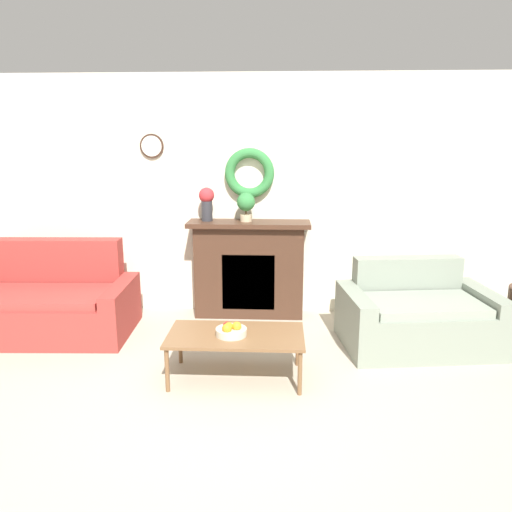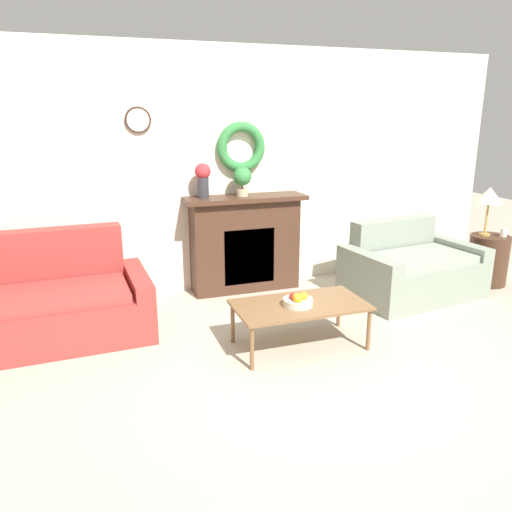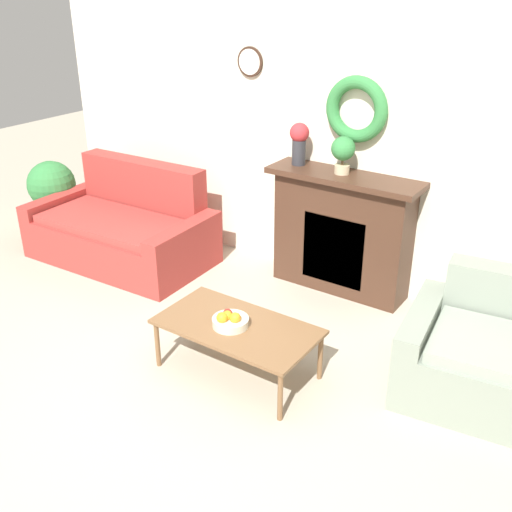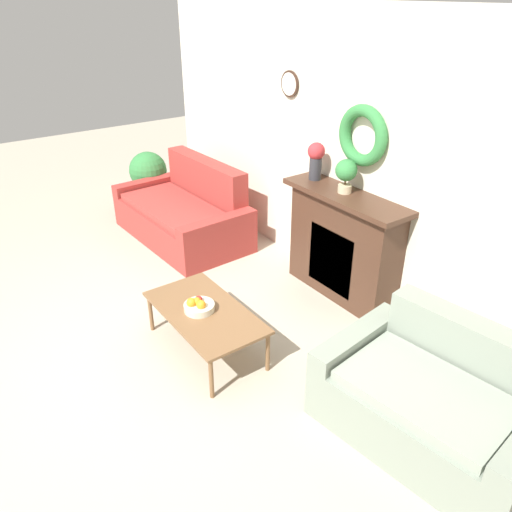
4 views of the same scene
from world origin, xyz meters
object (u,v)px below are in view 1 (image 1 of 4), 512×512
at_px(fruit_bowl, 231,330).
at_px(potted_plant_on_mantel, 246,204).
at_px(fireplace, 249,268).
at_px(vase_on_mantel_left, 207,202).
at_px(loveseat_right, 417,316).
at_px(couch_left, 45,304).
at_px(coffee_table, 236,337).

xyz_separation_m(fruit_bowl, potted_plant_on_mantel, (0.02, 1.60, 0.85)).
height_order(fireplace, potted_plant_on_mantel, potted_plant_on_mantel).
distance_m(fireplace, vase_on_mantel_left, 0.89).
relative_size(loveseat_right, fruit_bowl, 5.95).
distance_m(couch_left, loveseat_right, 3.81).
relative_size(couch_left, fruit_bowl, 7.11).
xyz_separation_m(couch_left, potted_plant_on_mantel, (2.07, 0.62, 0.98)).
bearing_deg(fruit_bowl, fireplace, 88.21).
xyz_separation_m(fireplace, vase_on_mantel_left, (-0.47, 0.01, 0.76)).
height_order(loveseat_right, fruit_bowl, loveseat_right).
bearing_deg(couch_left, fruit_bowl, -27.82).
bearing_deg(coffee_table, fruit_bowl, -135.54).
distance_m(fruit_bowl, potted_plant_on_mantel, 1.81).
distance_m(couch_left, coffee_table, 2.29).
bearing_deg(fruit_bowl, potted_plant_on_mantel, 89.35).
bearing_deg(vase_on_mantel_left, fruit_bowl, -75.44).
height_order(couch_left, loveseat_right, couch_left).
bearing_deg(fireplace, couch_left, -163.26).
height_order(coffee_table, potted_plant_on_mantel, potted_plant_on_mantel).
xyz_separation_m(couch_left, vase_on_mantel_left, (1.63, 0.64, 1.00)).
height_order(couch_left, coffee_table, couch_left).
height_order(couch_left, potted_plant_on_mantel, potted_plant_on_mantel).
distance_m(vase_on_mantel_left, potted_plant_on_mantel, 0.44).
height_order(fireplace, loveseat_right, fireplace).
relative_size(loveseat_right, potted_plant_on_mantel, 4.82).
bearing_deg(couch_left, vase_on_mantel_left, 19.03).
distance_m(loveseat_right, fruit_bowl, 1.94).
height_order(coffee_table, vase_on_mantel_left, vase_on_mantel_left).
distance_m(couch_left, vase_on_mantel_left, 2.02).
xyz_separation_m(fireplace, potted_plant_on_mantel, (-0.03, -0.01, 0.74)).
height_order(fruit_bowl, potted_plant_on_mantel, potted_plant_on_mantel).
bearing_deg(couch_left, potted_plant_on_mantel, 14.30).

